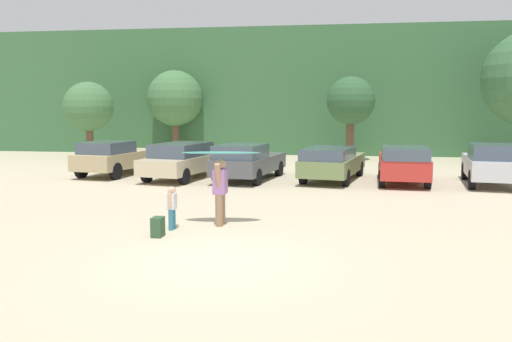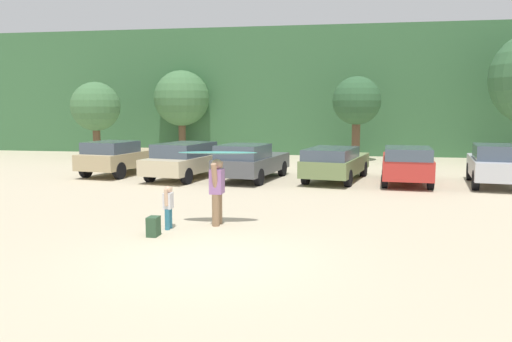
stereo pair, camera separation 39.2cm
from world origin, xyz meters
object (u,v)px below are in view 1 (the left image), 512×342
(surfboard_teal, at_px, (221,153))
(backpack_dropped, at_px, (158,227))
(parked_car_red, at_px, (403,163))
(parked_car_tan, at_px, (115,157))
(person_adult, at_px, (220,188))
(parked_car_dark_gray, at_px, (247,161))
(parked_car_silver, at_px, (493,164))
(parked_car_champagne, at_px, (183,160))
(person_child, at_px, (172,205))
(parked_car_olive_green, at_px, (332,162))

(surfboard_teal, height_order, backpack_dropped, surfboard_teal)
(parked_car_red, bearing_deg, parked_car_tan, 90.15)
(parked_car_tan, height_order, person_adult, person_adult)
(parked_car_dark_gray, height_order, person_adult, person_adult)
(backpack_dropped, bearing_deg, surfboard_teal, 50.97)
(person_adult, bearing_deg, parked_car_dark_gray, -84.99)
(parked_car_silver, relative_size, backpack_dropped, 9.60)
(person_adult, bearing_deg, parked_car_champagne, -67.20)
(parked_car_silver, bearing_deg, person_child, 139.66)
(parked_car_champagne, xyz_separation_m, person_child, (2.34, -8.77, -0.20))
(parked_car_tan, height_order, parked_car_red, parked_car_tan)
(parked_car_dark_gray, distance_m, surfboard_teal, 8.08)
(parked_car_tan, xyz_separation_m, backpack_dropped, (5.45, -10.15, -0.56))
(parked_car_tan, xyz_separation_m, person_child, (5.56, -9.42, -0.19))
(parked_car_tan, relative_size, parked_car_olive_green, 0.90)
(parked_car_tan, relative_size, surfboard_teal, 2.24)
(parked_car_dark_gray, relative_size, parked_car_silver, 1.08)
(parked_car_red, height_order, backpack_dropped, parked_car_red)
(parked_car_tan, height_order, parked_car_dark_gray, parked_car_dark_gray)
(person_adult, bearing_deg, backpack_dropped, 50.62)
(parked_car_tan, bearing_deg, parked_car_dark_gray, -88.23)
(parked_car_champagne, distance_m, parked_car_dark_gray, 2.71)
(person_child, bearing_deg, parked_car_red, -126.30)
(parked_car_tan, height_order, backpack_dropped, parked_car_tan)
(parked_car_red, height_order, parked_car_silver, parked_car_silver)
(person_adult, bearing_deg, parked_car_tan, -52.87)
(parked_car_red, distance_m, backpack_dropped, 11.47)
(parked_car_champagne, relative_size, parked_car_olive_green, 0.95)
(parked_car_champagne, bearing_deg, backpack_dropped, -155.85)
(parked_car_silver, xyz_separation_m, person_adult, (-8.62, -8.05, 0.11))
(parked_car_red, xyz_separation_m, person_child, (-6.41, -8.68, -0.19))
(parked_car_red, relative_size, person_child, 4.06)
(parked_car_champagne, height_order, parked_car_olive_green, parked_car_champagne)
(parked_car_silver, height_order, person_adult, person_adult)
(parked_car_dark_gray, height_order, parked_car_olive_green, parked_car_dark_gray)
(parked_car_silver, bearing_deg, backpack_dropped, 141.68)
(parked_car_champagne, height_order, parked_car_silver, parked_car_silver)
(parked_car_champagne, relative_size, parked_car_dark_gray, 1.03)
(person_child, bearing_deg, parked_car_silver, -137.84)
(parked_car_red, bearing_deg, person_adult, 149.89)
(parked_car_silver, xyz_separation_m, surfboard_teal, (-8.61, -8.01, 0.98))
(parked_car_tan, xyz_separation_m, parked_car_champagne, (3.21, -0.65, 0.01))
(person_child, relative_size, backpack_dropped, 2.33)
(parked_car_tan, distance_m, parked_car_dark_gray, 5.96)
(person_adult, height_order, backpack_dropped, person_adult)
(backpack_dropped, bearing_deg, parked_car_champagne, 103.26)
(parked_car_champagne, relative_size, parked_car_silver, 1.11)
(parked_car_dark_gray, xyz_separation_m, person_adult, (0.68, -8.02, 0.17))
(person_child, relative_size, surfboard_teal, 0.52)
(parked_car_champagne, xyz_separation_m, backpack_dropped, (2.24, -9.51, -0.56))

